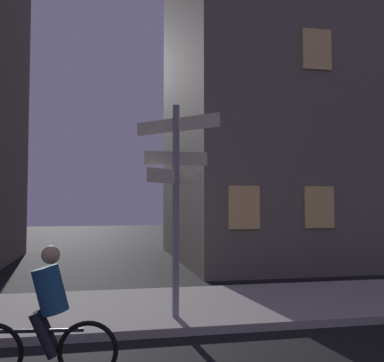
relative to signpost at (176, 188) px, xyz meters
name	(u,v)px	position (x,y,z in m)	size (l,w,h in m)	color
sidewalk_kerb	(190,307)	(0.45, 0.96, -2.32)	(40.00, 3.30, 0.14)	#9E9991
signpost	(176,188)	(0.00, 0.00, 0.00)	(1.29, 1.29, 3.72)	gray
cyclist	(45,319)	(-1.91, -2.12, -1.64)	(1.81, 0.37, 1.61)	black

